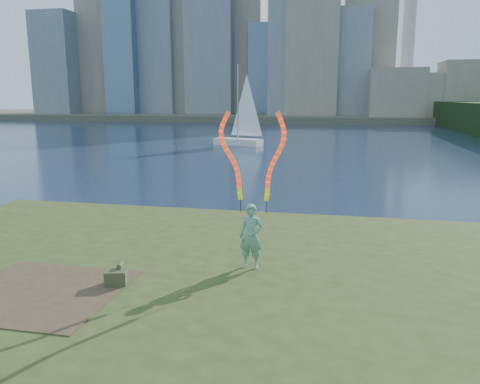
# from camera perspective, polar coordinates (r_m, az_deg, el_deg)

# --- Properties ---
(ground) EXTENTS (320.00, 320.00, 0.00)m
(ground) POSITION_cam_1_polar(r_m,az_deg,el_deg) (12.56, -5.93, -10.53)
(ground) COLOR #19263F
(ground) RESTS_ON ground
(grassy_knoll) EXTENTS (20.00, 18.00, 0.80)m
(grassy_knoll) POSITION_cam_1_polar(r_m,az_deg,el_deg) (10.45, -9.89, -13.34)
(grassy_knoll) COLOR #354318
(grassy_knoll) RESTS_ON ground
(dirt_patch) EXTENTS (3.20, 3.00, 0.02)m
(dirt_patch) POSITION_cam_1_polar(r_m,az_deg,el_deg) (10.54, -23.27, -11.14)
(dirt_patch) COLOR #47331E
(dirt_patch) RESTS_ON grassy_knoll
(far_shore) EXTENTS (320.00, 40.00, 1.20)m
(far_shore) POSITION_cam_1_polar(r_m,az_deg,el_deg) (106.22, 9.96, 9.08)
(far_shore) COLOR #4F4A3A
(far_shore) RESTS_ON ground
(woman_with_ribbons) EXTENTS (2.00, 0.40, 3.91)m
(woman_with_ribbons) POSITION_cam_1_polar(r_m,az_deg,el_deg) (10.64, 1.46, -1.90)
(woman_with_ribbons) COLOR #1D6D42
(woman_with_ribbons) RESTS_ON grassy_knoll
(canvas_bag) EXTENTS (0.51, 0.57, 0.42)m
(canvas_bag) POSITION_cam_1_polar(r_m,az_deg,el_deg) (10.35, -14.83, -9.98)
(canvas_bag) COLOR #454023
(canvas_bag) RESTS_ON grassy_knoll
(sailboat) EXTENTS (5.23, 3.04, 7.94)m
(sailboat) POSITION_cam_1_polar(r_m,az_deg,el_deg) (46.91, 0.04, 7.39)
(sailboat) COLOR silver
(sailboat) RESTS_ON ground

